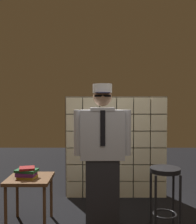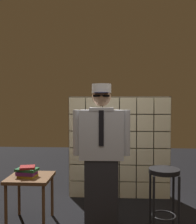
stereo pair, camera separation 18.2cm
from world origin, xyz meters
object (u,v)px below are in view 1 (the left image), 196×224
at_px(book_stack, 26,173).
at_px(coffee_mug, 20,172).
at_px(standing_person, 101,153).
at_px(side_table, 29,184).
at_px(bar_stool, 164,184).

relative_size(book_stack, coffee_mug, 2.19).
distance_m(book_stack, coffee_mug, 0.13).
relative_size(standing_person, side_table, 2.93).
distance_m(bar_stool, coffee_mug, 1.72).
xyz_separation_m(bar_stool, book_stack, (-1.60, 0.19, 0.08)).
bearing_deg(bar_stool, coffee_mug, 170.52).
bearing_deg(side_table, coffee_mug, 154.30).
relative_size(bar_stool, side_table, 1.29).
xyz_separation_m(standing_person, side_table, (-0.88, 0.07, -0.39)).
bearing_deg(coffee_mug, side_table, -25.70).
relative_size(bar_stool, book_stack, 2.71).
bearing_deg(standing_person, side_table, 174.27).
xyz_separation_m(bar_stool, coffee_mug, (-1.69, 0.28, 0.07)).
bearing_deg(bar_stool, book_stack, 173.35).
bearing_deg(side_table, book_stack, -120.21).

